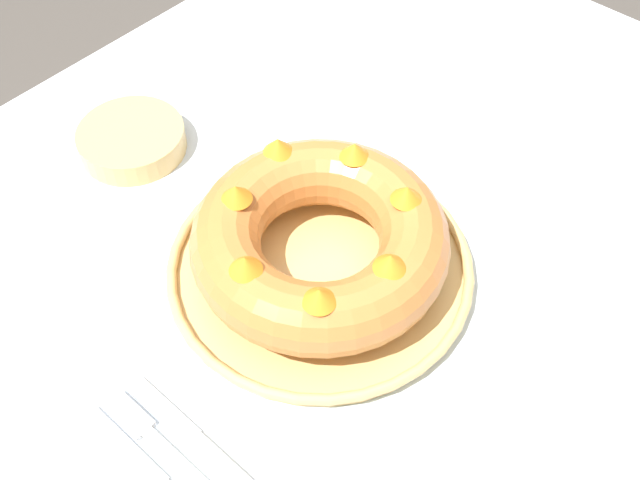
% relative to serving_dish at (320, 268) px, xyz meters
% --- Properties ---
extents(dining_table, '(1.42, 1.07, 0.74)m').
position_rel_serving_dish_xyz_m(dining_table, '(-0.01, -0.01, -0.09)').
color(dining_table, silver).
rests_on(dining_table, ground_plane).
extents(serving_dish, '(0.35, 0.35, 0.02)m').
position_rel_serving_dish_xyz_m(serving_dish, '(0.00, 0.00, 0.00)').
color(serving_dish, tan).
rests_on(serving_dish, dining_table).
extents(bundt_cake, '(0.28, 0.28, 0.09)m').
position_rel_serving_dish_xyz_m(bundt_cake, '(-0.00, 0.00, 0.05)').
color(bundt_cake, '#C67538').
rests_on(bundt_cake, serving_dish).
extents(fork, '(0.02, 0.19, 0.01)m').
position_rel_serving_dish_xyz_m(fork, '(-0.26, -0.03, -0.01)').
color(fork, white).
rests_on(fork, dining_table).
extents(cake_knife, '(0.02, 0.17, 0.01)m').
position_rel_serving_dish_xyz_m(cake_knife, '(-0.23, -0.05, -0.01)').
color(cake_knife, white).
rests_on(cake_knife, dining_table).
extents(side_bowl, '(0.14, 0.14, 0.03)m').
position_rel_serving_dish_xyz_m(side_bowl, '(-0.01, 0.32, 0.00)').
color(side_bowl, tan).
rests_on(side_bowl, dining_table).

